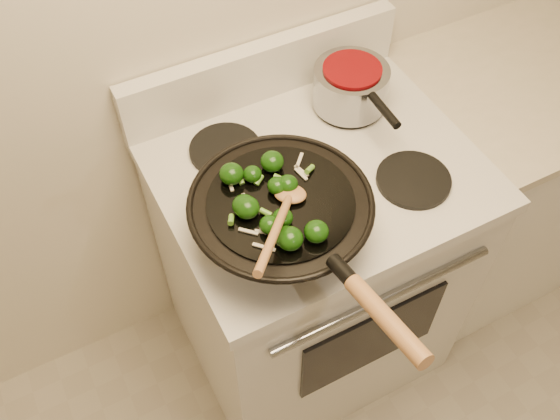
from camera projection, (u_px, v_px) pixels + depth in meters
stove at (310, 265)px, 1.89m from camera, size 0.78×0.67×1.08m
counter_unit at (505, 173)px, 2.14m from camera, size 0.90×0.62×0.91m
wok at (282, 218)px, 1.33m from camera, size 0.40×0.66×0.21m
stirfry at (270, 203)px, 1.27m from camera, size 0.23×0.26×0.05m
wooden_spoon at (282, 215)px, 1.22m from camera, size 0.23×0.26×0.13m
saucepan at (351, 86)px, 1.61m from camera, size 0.19×0.31×0.11m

